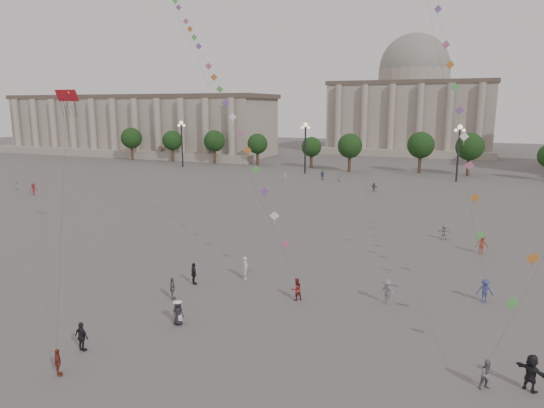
% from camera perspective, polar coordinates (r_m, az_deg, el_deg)
% --- Properties ---
extents(ground, '(360.00, 360.00, 0.00)m').
position_cam_1_polar(ground, '(34.50, -8.53, -12.70)').
color(ground, '#4E4C4A').
rests_on(ground, ground).
extents(hall_west, '(84.00, 26.22, 17.20)m').
position_cam_1_polar(hall_west, '(151.55, -15.47, 8.94)').
color(hall_west, gray).
rests_on(hall_west, ground).
extents(hall_central, '(48.30, 34.30, 35.50)m').
position_cam_1_polar(hall_central, '(157.10, 16.12, 11.11)').
color(hall_central, gray).
rests_on(hall_central, ground).
extents(tree_row, '(137.12, 5.12, 8.00)m').
position_cam_1_polar(tree_row, '(106.64, 13.02, 6.53)').
color(tree_row, '#3B2C1D').
rests_on(tree_row, ground).
extents(lamp_post_far_west, '(2.00, 0.90, 10.65)m').
position_cam_1_polar(lamp_post_far_west, '(114.90, -10.58, 7.94)').
color(lamp_post_far_west, '#262628').
rests_on(lamp_post_far_west, ground).
extents(lamp_post_mid_west, '(2.00, 0.90, 10.65)m').
position_cam_1_polar(lamp_post_mid_west, '(102.15, 3.95, 7.69)').
color(lamp_post_mid_west, '#262628').
rests_on(lamp_post_mid_west, ground).
extents(lamp_post_mid_east, '(2.00, 0.90, 10.65)m').
position_cam_1_polar(lamp_post_mid_east, '(97.29, 21.14, 6.77)').
color(lamp_post_mid_east, '#262628').
rests_on(lamp_post_mid_east, ground).
extents(person_crowd_0, '(1.03, 1.09, 1.81)m').
position_cam_1_polar(person_crowd_0, '(94.46, 5.94, 3.42)').
color(person_crowd_0, navy).
rests_on(person_crowd_0, ground).
extents(person_crowd_1, '(0.90, 0.81, 1.52)m').
position_cam_1_polar(person_crowd_1, '(92.55, -27.80, 1.89)').
color(person_crowd_1, '#ADAEA9').
rests_on(person_crowd_1, ground).
extents(person_crowd_2, '(1.33, 1.43, 1.94)m').
position_cam_1_polar(person_crowd_2, '(86.25, -26.24, 1.56)').
color(person_crowd_2, maroon).
rests_on(person_crowd_2, ground).
extents(person_crowd_3, '(1.79, 1.51, 1.94)m').
position_cam_1_polar(person_crowd_3, '(28.72, 28.19, -17.09)').
color(person_crowd_3, black).
rests_on(person_crowd_3, ground).
extents(person_crowd_4, '(1.31, 1.57, 1.69)m').
position_cam_1_polar(person_crowd_4, '(92.14, 7.84, 3.13)').
color(person_crowd_4, '#B7B7B3').
rests_on(person_crowd_4, ground).
extents(person_crowd_6, '(1.36, 1.09, 1.85)m').
position_cam_1_polar(person_crowd_6, '(36.40, 13.35, -9.99)').
color(person_crowd_6, slate).
rests_on(person_crowd_6, ground).
extents(person_crowd_7, '(1.51, 0.55, 1.61)m').
position_cam_1_polar(person_crowd_7, '(55.05, 19.62, -3.13)').
color(person_crowd_7, '#B6B5B1').
rests_on(person_crowd_7, ground).
extents(person_crowd_8, '(1.35, 1.00, 1.87)m').
position_cam_1_polar(person_crowd_8, '(51.05, 23.46, -4.39)').
color(person_crowd_8, brown).
rests_on(person_crowd_8, ground).
extents(person_crowd_10, '(0.71, 0.81, 1.86)m').
position_cam_1_polar(person_crowd_10, '(90.35, 1.58, 3.13)').
color(person_crowd_10, '#B6B6B2').
rests_on(person_crowd_10, ground).
extents(person_crowd_12, '(1.44, 1.01, 1.50)m').
position_cam_1_polar(person_crowd_12, '(82.55, 11.91, 1.96)').
color(person_crowd_12, '#5D5C61').
rests_on(person_crowd_12, ground).
extents(person_crowd_13, '(0.64, 0.80, 1.89)m').
position_cam_1_polar(person_crowd_13, '(40.31, -3.12, -7.52)').
color(person_crowd_13, silver).
rests_on(person_crowd_13, ground).
extents(tourist_0, '(0.90, 0.86, 1.50)m').
position_cam_1_polar(tourist_0, '(29.20, -23.88, -16.68)').
color(tourist_0, maroon).
rests_on(tourist_0, ground).
extents(tourist_1, '(1.06, 1.03, 1.79)m').
position_cam_1_polar(tourist_1, '(39.58, -9.18, -8.09)').
color(tourist_1, black).
rests_on(tourist_1, ground).
extents(tourist_3, '(0.89, 1.07, 1.71)m').
position_cam_1_polar(tourist_3, '(36.96, -11.63, -9.70)').
color(tourist_3, slate).
rests_on(tourist_3, ground).
extents(tourist_4, '(1.10, 0.59, 1.78)m').
position_cam_1_polar(tourist_4, '(31.20, -21.47, -14.33)').
color(tourist_4, black).
rests_on(tourist_4, ground).
extents(kite_flyer_0, '(1.01, 1.02, 1.67)m').
position_cam_1_polar(kite_flyer_0, '(36.17, 2.91, -9.98)').
color(kite_flyer_0, maroon).
rests_on(kite_flyer_0, ground).
extents(kite_flyer_1, '(1.20, 0.77, 1.76)m').
position_cam_1_polar(kite_flyer_1, '(38.94, 23.77, -9.31)').
color(kite_flyer_1, navy).
rests_on(kite_flyer_1, ground).
extents(kite_flyer_2, '(0.96, 0.90, 1.57)m').
position_cam_1_polar(kite_flyer_2, '(28.01, 24.00, -17.88)').
color(kite_flyer_2, slate).
rests_on(kite_flyer_2, ground).
extents(hat_person, '(0.83, 0.60, 1.69)m').
position_cam_1_polar(hat_person, '(32.90, -11.01, -12.37)').
color(hat_person, black).
rests_on(hat_person, ground).
extents(dragon_kite, '(8.57, 9.10, 26.56)m').
position_cam_1_polar(dragon_kite, '(48.50, -22.91, 10.67)').
color(dragon_kite, '#B4131E').
rests_on(dragon_kite, ground).
extents(kite_train_west, '(39.43, 40.81, 68.54)m').
position_cam_1_polar(kite_train_west, '(62.70, -9.11, 18.22)').
color(kite_train_west, '#3F3F3F').
rests_on(kite_train_west, ground).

